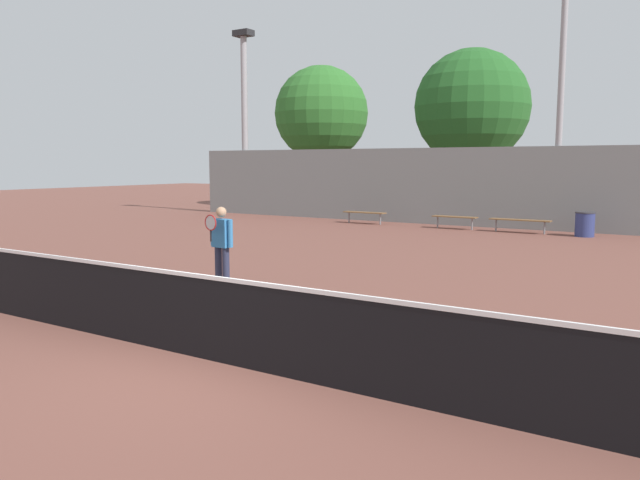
{
  "coord_description": "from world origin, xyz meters",
  "views": [
    {
      "loc": [
        5.11,
        -5.61,
        2.45
      ],
      "look_at": [
        -1.52,
        4.74,
        0.93
      ],
      "focal_mm": 35.0,
      "sensor_mm": 36.0,
      "label": 1
    }
  ],
  "objects_px": {
    "bench_courtside_near": "(520,221)",
    "light_pole_far_right": "(245,112)",
    "tree_green_tall": "(321,113)",
    "trash_bin": "(585,224)",
    "tennis_net": "(216,319)",
    "light_pole_near_left": "(562,72)",
    "bench_by_gate": "(455,217)",
    "tree_green_broad": "(472,107)",
    "tennis_player": "(221,242)",
    "bench_adjacent_court": "(364,213)"
  },
  "relations": [
    {
      "from": "bench_courtside_near",
      "to": "trash_bin",
      "type": "height_order",
      "value": "trash_bin"
    },
    {
      "from": "light_pole_near_left",
      "to": "light_pole_far_right",
      "type": "distance_m",
      "value": 14.52
    },
    {
      "from": "tennis_player",
      "to": "light_pole_far_right",
      "type": "bearing_deg",
      "value": 132.98
    },
    {
      "from": "bench_courtside_near",
      "to": "bench_by_gate",
      "type": "distance_m",
      "value": 2.4
    },
    {
      "from": "tree_green_tall",
      "to": "trash_bin",
      "type": "bearing_deg",
      "value": -25.37
    },
    {
      "from": "bench_courtside_near",
      "to": "trash_bin",
      "type": "relative_size",
      "value": 2.54
    },
    {
      "from": "tennis_player",
      "to": "tree_green_broad",
      "type": "bearing_deg",
      "value": 101.37
    },
    {
      "from": "tennis_net",
      "to": "bench_courtside_near",
      "type": "height_order",
      "value": "tennis_net"
    },
    {
      "from": "bench_by_gate",
      "to": "tree_green_broad",
      "type": "distance_m",
      "value": 9.47
    },
    {
      "from": "bench_by_gate",
      "to": "light_pole_near_left",
      "type": "distance_m",
      "value": 6.32
    },
    {
      "from": "tennis_net",
      "to": "bench_courtside_near",
      "type": "relative_size",
      "value": 5.38
    },
    {
      "from": "light_pole_far_right",
      "to": "tennis_net",
      "type": "bearing_deg",
      "value": -51.52
    },
    {
      "from": "bench_courtside_near",
      "to": "tree_green_tall",
      "type": "distance_m",
      "value": 15.45
    },
    {
      "from": "light_pole_far_right",
      "to": "tree_green_tall",
      "type": "bearing_deg",
      "value": 82.49
    },
    {
      "from": "bench_adjacent_court",
      "to": "light_pole_far_right",
      "type": "xyz_separation_m",
      "value": [
        -7.38,
        1.46,
        4.47
      ]
    },
    {
      "from": "tennis_net",
      "to": "bench_by_gate",
      "type": "height_order",
      "value": "tennis_net"
    },
    {
      "from": "bench_adjacent_court",
      "to": "tennis_player",
      "type": "bearing_deg",
      "value": -73.25
    },
    {
      "from": "bench_adjacent_court",
      "to": "light_pole_near_left",
      "type": "distance_m",
      "value": 8.93
    },
    {
      "from": "bench_courtside_near",
      "to": "light_pole_far_right",
      "type": "bearing_deg",
      "value": 173.89
    },
    {
      "from": "light_pole_far_right",
      "to": "bench_by_gate",
      "type": "bearing_deg",
      "value": -7.4
    },
    {
      "from": "tree_green_broad",
      "to": "tennis_player",
      "type": "bearing_deg",
      "value": -83.69
    },
    {
      "from": "tennis_net",
      "to": "bench_adjacent_court",
      "type": "height_order",
      "value": "tennis_net"
    },
    {
      "from": "bench_by_gate",
      "to": "tennis_net",
      "type": "bearing_deg",
      "value": -79.28
    },
    {
      "from": "bench_adjacent_court",
      "to": "bench_by_gate",
      "type": "relative_size",
      "value": 1.08
    },
    {
      "from": "bench_adjacent_court",
      "to": "bench_by_gate",
      "type": "distance_m",
      "value": 3.83
    },
    {
      "from": "bench_courtside_near",
      "to": "trash_bin",
      "type": "bearing_deg",
      "value": 0.59
    },
    {
      "from": "light_pole_far_right",
      "to": "tree_green_tall",
      "type": "relative_size",
      "value": 1.12
    },
    {
      "from": "light_pole_far_right",
      "to": "tree_green_tall",
      "type": "distance_m",
      "value": 5.73
    },
    {
      "from": "tennis_player",
      "to": "bench_courtside_near",
      "type": "relative_size",
      "value": 0.76
    },
    {
      "from": "bench_courtside_near",
      "to": "bench_adjacent_court",
      "type": "distance_m",
      "value": 6.23
    },
    {
      "from": "bench_by_gate",
      "to": "tennis_player",
      "type": "bearing_deg",
      "value": -89.54
    },
    {
      "from": "tennis_net",
      "to": "trash_bin",
      "type": "distance_m",
      "value": 16.68
    },
    {
      "from": "tennis_net",
      "to": "light_pole_far_right",
      "type": "bearing_deg",
      "value": 128.48
    },
    {
      "from": "tennis_net",
      "to": "light_pole_near_left",
      "type": "bearing_deg",
      "value": 89.54
    },
    {
      "from": "tennis_net",
      "to": "light_pole_near_left",
      "type": "height_order",
      "value": "light_pole_near_left"
    },
    {
      "from": "light_pole_far_right",
      "to": "tree_green_tall",
      "type": "height_order",
      "value": "light_pole_far_right"
    },
    {
      "from": "tennis_player",
      "to": "tree_green_broad",
      "type": "relative_size",
      "value": 0.2
    },
    {
      "from": "tennis_player",
      "to": "light_pole_far_right",
      "type": "relative_size",
      "value": 0.18
    },
    {
      "from": "bench_courtside_near",
      "to": "tree_green_tall",
      "type": "height_order",
      "value": "tree_green_tall"
    },
    {
      "from": "tennis_net",
      "to": "tree_green_broad",
      "type": "height_order",
      "value": "tree_green_broad"
    },
    {
      "from": "tennis_net",
      "to": "bench_adjacent_court",
      "type": "bearing_deg",
      "value": 112.78
    },
    {
      "from": "trash_bin",
      "to": "tennis_net",
      "type": "bearing_deg",
      "value": -94.8
    },
    {
      "from": "tree_green_tall",
      "to": "bench_by_gate",
      "type": "bearing_deg",
      "value": -34.29
    },
    {
      "from": "tennis_player",
      "to": "bench_by_gate",
      "type": "height_order",
      "value": "tennis_player"
    },
    {
      "from": "light_pole_far_right",
      "to": "tennis_player",
      "type": "bearing_deg",
      "value": -52.09
    },
    {
      "from": "bench_courtside_near",
      "to": "light_pole_near_left",
      "type": "distance_m",
      "value": 5.47
    },
    {
      "from": "light_pole_far_right",
      "to": "trash_bin",
      "type": "xyz_separation_m",
      "value": [
        15.75,
        -1.43,
        -4.49
      ]
    },
    {
      "from": "tennis_player",
      "to": "trash_bin",
      "type": "xyz_separation_m",
      "value": [
        4.43,
        13.09,
        -0.49
      ]
    },
    {
      "from": "bench_courtside_near",
      "to": "light_pole_far_right",
      "type": "height_order",
      "value": "light_pole_far_right"
    },
    {
      "from": "tennis_player",
      "to": "tree_green_tall",
      "type": "xyz_separation_m",
      "value": [
        -10.57,
        20.21,
        4.25
      ]
    }
  ]
}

